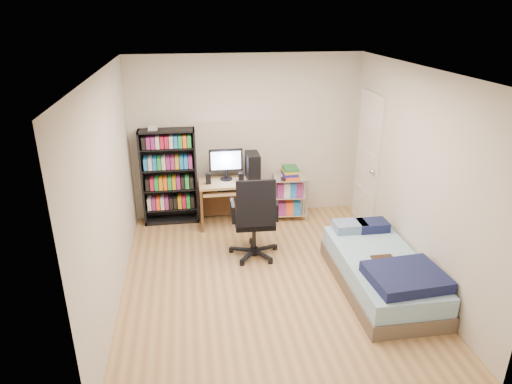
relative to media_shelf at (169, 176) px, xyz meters
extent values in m
cube|color=tan|center=(1.19, -1.84, -0.77)|extent=(3.50, 4.00, 0.04)
cube|color=white|center=(1.19, -1.84, 1.77)|extent=(3.50, 4.00, 0.04)
cube|color=beige|center=(1.19, 0.18, 0.50)|extent=(3.50, 0.04, 2.50)
cube|color=beige|center=(1.19, -3.86, 0.50)|extent=(3.50, 0.04, 2.50)
cube|color=beige|center=(-0.58, -1.84, 0.50)|extent=(0.04, 4.00, 2.50)
cube|color=beige|center=(2.96, -1.84, 0.50)|extent=(0.04, 4.00, 2.50)
cube|color=black|center=(0.00, 0.00, -0.02)|extent=(0.82, 0.27, 1.46)
cube|color=black|center=(0.00, 0.00, -0.52)|extent=(0.77, 0.26, 0.02)
cube|color=#A8163A|center=(0.00, -0.01, -0.42)|extent=(0.71, 0.22, 0.17)
cube|color=black|center=(0.00, 0.00, -0.20)|extent=(0.77, 0.26, 0.02)
cube|color=blue|center=(0.00, -0.01, -0.10)|extent=(0.71, 0.22, 0.17)
cube|color=black|center=(0.00, 0.00, 0.12)|extent=(0.77, 0.26, 0.02)
cube|color=#BC9116|center=(0.00, -0.01, 0.22)|extent=(0.71, 0.22, 0.17)
cube|color=black|center=(0.00, 0.00, 0.44)|extent=(0.77, 0.26, 0.02)
cube|color=green|center=(0.00, -0.01, 0.54)|extent=(0.71, 0.22, 0.17)
cube|color=silver|center=(-0.18, 0.00, 0.74)|extent=(0.13, 0.11, 0.06)
cube|color=tan|center=(0.89, -0.22, -0.08)|extent=(0.92, 0.51, 0.04)
cube|color=#38281E|center=(0.45, -0.22, -0.42)|extent=(0.04, 0.51, 0.66)
cube|color=#38281E|center=(1.34, -0.22, -0.42)|extent=(0.04, 0.51, 0.66)
cube|color=#38281E|center=(0.89, 0.02, -0.41)|extent=(0.89, 0.03, 0.60)
cube|color=tan|center=(0.89, -0.29, -0.17)|extent=(0.83, 0.42, 0.02)
cube|color=black|center=(0.89, -0.31, -0.15)|extent=(0.41, 0.14, 0.02)
cube|color=black|center=(0.85, -0.12, 0.25)|extent=(0.50, 0.05, 0.33)
cube|color=silver|center=(0.85, -0.14, 0.25)|extent=(0.44, 0.01, 0.28)
cube|color=black|center=(1.25, -0.17, 0.14)|extent=(0.18, 0.39, 0.41)
cube|color=black|center=(0.57, -0.26, 0.02)|extent=(0.07, 0.07, 0.16)
cube|color=black|center=(1.05, -0.31, 0.02)|extent=(0.07, 0.07, 0.16)
cylinder|color=black|center=(1.11, -1.22, -0.46)|extent=(0.05, 0.05, 0.40)
cube|color=black|center=(1.11, -1.22, -0.24)|extent=(0.53, 0.53, 0.09)
cube|color=black|center=(1.10, -1.45, 0.10)|extent=(0.49, 0.17, 0.59)
cube|color=black|center=(0.83, -1.21, -0.09)|extent=(0.05, 0.32, 0.23)
cube|color=black|center=(1.38, -1.23, -0.09)|extent=(0.05, 0.32, 0.23)
cylinder|color=silver|center=(1.56, -0.30, -0.41)|extent=(0.02, 0.02, 0.68)
cylinder|color=silver|center=(2.06, -0.35, -0.41)|extent=(0.02, 0.02, 0.68)
cylinder|color=silver|center=(1.60, 0.05, -0.41)|extent=(0.02, 0.02, 0.68)
cylinder|color=silver|center=(2.09, 0.00, -0.41)|extent=(0.02, 0.02, 0.68)
cube|color=silver|center=(1.83, -0.15, -0.65)|extent=(0.53, 0.40, 0.02)
cube|color=silver|center=(1.83, -0.15, -0.36)|extent=(0.53, 0.40, 0.02)
cube|color=silver|center=(1.83, -0.15, -0.08)|extent=(0.53, 0.40, 0.02)
cube|color=#C74E1C|center=(1.83, -0.15, 0.01)|extent=(0.24, 0.29, 0.16)
cube|color=brown|center=(2.47, -2.22, -0.66)|extent=(0.92, 1.83, 0.18)
cube|color=#8FB9D5|center=(2.47, -2.22, -0.46)|extent=(0.88, 1.79, 0.22)
cube|color=#13193D|center=(2.51, -2.73, -0.29)|extent=(0.82, 0.69, 0.13)
cube|color=#8DA6C8|center=(2.33, -1.49, -0.29)|extent=(0.41, 0.27, 0.12)
cube|color=#13193D|center=(2.63, -1.51, -0.29)|extent=(0.38, 0.27, 0.12)
cube|color=#442615|center=(2.47, -2.27, -0.34)|extent=(0.26, 0.20, 0.01)
cube|color=silver|center=(2.92, -0.49, 0.25)|extent=(0.05, 0.80, 2.00)
sphere|color=silver|center=(2.86, -0.81, 0.20)|extent=(0.08, 0.08, 0.08)
camera|label=1|loc=(0.32, -6.56, 2.35)|focal=32.00mm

